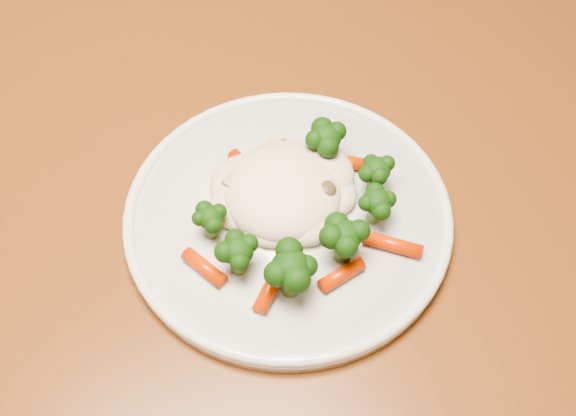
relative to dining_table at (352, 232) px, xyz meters
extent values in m
cube|color=brown|center=(0.00, 0.00, 0.09)|extent=(1.35, 1.16, 0.04)
cube|color=brown|center=(-0.33, 0.50, -0.29)|extent=(0.08, 0.08, 0.71)
cylinder|color=white|center=(-0.08, -0.04, 0.11)|extent=(0.28, 0.28, 0.01)
ellipsoid|color=#F8E6C6|center=(-0.08, -0.02, 0.14)|extent=(0.12, 0.11, 0.05)
ellipsoid|color=black|center=(-0.13, -0.08, 0.14)|extent=(0.04, 0.04, 0.04)
ellipsoid|color=black|center=(-0.10, -0.11, 0.14)|extent=(0.05, 0.05, 0.04)
ellipsoid|color=black|center=(-0.05, -0.09, 0.14)|extent=(0.04, 0.04, 0.04)
ellipsoid|color=black|center=(-0.01, -0.07, 0.14)|extent=(0.04, 0.04, 0.03)
ellipsoid|color=black|center=(0.00, -0.04, 0.14)|extent=(0.04, 0.04, 0.03)
ellipsoid|color=black|center=(-0.03, 0.01, 0.14)|extent=(0.04, 0.04, 0.04)
ellipsoid|color=black|center=(-0.15, -0.04, 0.13)|extent=(0.03, 0.03, 0.03)
cylinder|color=#ED3C05|center=(-0.10, 0.01, 0.13)|extent=(0.02, 0.04, 0.01)
cylinder|color=#ED3C05|center=(-0.07, 0.02, 0.13)|extent=(0.03, 0.04, 0.01)
cylinder|color=#ED3C05|center=(-0.02, 0.00, 0.13)|extent=(0.05, 0.03, 0.01)
cylinder|color=#ED3C05|center=(-0.16, -0.07, 0.13)|extent=(0.03, 0.04, 0.01)
cylinder|color=#ED3C05|center=(-0.11, -0.10, 0.13)|extent=(0.04, 0.05, 0.01)
cylinder|color=#ED3C05|center=(-0.06, -0.11, 0.13)|extent=(0.04, 0.02, 0.01)
cylinder|color=#ED3C05|center=(-0.01, -0.10, 0.13)|extent=(0.05, 0.04, 0.01)
ellipsoid|color=brown|center=(-0.07, -0.02, 0.14)|extent=(0.03, 0.03, 0.02)
ellipsoid|color=brown|center=(-0.05, -0.04, 0.14)|extent=(0.02, 0.02, 0.01)
ellipsoid|color=brown|center=(-0.10, -0.03, 0.14)|extent=(0.02, 0.02, 0.01)
cube|color=tan|center=(-0.08, 0.02, 0.14)|extent=(0.03, 0.02, 0.01)
cube|color=tan|center=(-0.06, 0.01, 0.14)|extent=(0.03, 0.02, 0.01)
cube|color=tan|center=(-0.12, 0.00, 0.14)|extent=(0.02, 0.02, 0.01)
camera|label=1|loc=(-0.19, -0.37, 0.62)|focal=45.00mm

